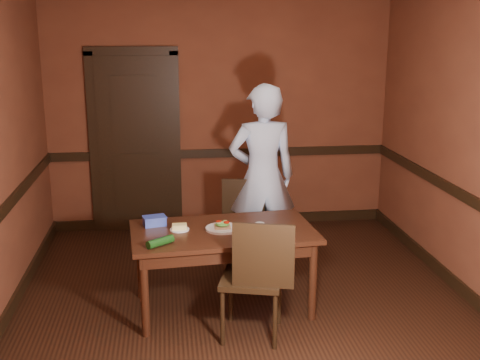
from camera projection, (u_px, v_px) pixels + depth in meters
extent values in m
cube|color=black|center=(245.00, 306.00, 5.24)|extent=(4.00, 4.50, 0.01)
cube|color=brown|center=(220.00, 115.00, 7.07)|extent=(4.00, 0.02, 2.70)
cube|color=brown|center=(310.00, 257.00, 2.74)|extent=(4.00, 0.02, 2.70)
cube|color=brown|center=(476.00, 149.00, 5.14)|extent=(0.02, 4.50, 2.70)
cube|color=black|center=(221.00, 153.00, 7.17)|extent=(4.00, 0.03, 0.10)
cube|color=black|center=(470.00, 200.00, 5.26)|extent=(0.03, 4.50, 0.10)
cube|color=black|center=(221.00, 220.00, 7.38)|extent=(4.00, 0.03, 0.12)
cube|color=black|center=(8.00, 313.00, 4.99)|extent=(0.03, 4.50, 0.12)
cube|color=black|center=(461.00, 288.00, 5.46)|extent=(0.03, 4.50, 0.12)
cube|color=black|center=(135.00, 145.00, 6.99)|extent=(0.85, 0.04, 2.05)
cube|color=black|center=(94.00, 146.00, 6.95)|extent=(0.10, 0.06, 2.15)
cube|color=black|center=(176.00, 144.00, 7.07)|extent=(0.10, 0.06, 2.15)
cube|color=black|center=(131.00, 51.00, 6.74)|extent=(1.05, 0.06, 0.10)
cube|color=black|center=(223.00, 269.00, 5.13)|extent=(1.59, 0.98, 0.72)
imported|color=silver|center=(262.00, 177.00, 5.95)|extent=(0.70, 0.48, 1.85)
cylinder|color=white|center=(222.00, 229.00, 5.04)|extent=(0.28, 0.28, 0.01)
cube|color=tan|center=(222.00, 227.00, 5.03)|extent=(0.13, 0.12, 0.02)
ellipsoid|color=#4B9232|center=(222.00, 224.00, 5.03)|extent=(0.12, 0.11, 0.03)
cylinder|color=#B71305|center=(219.00, 221.00, 5.04)|extent=(0.05, 0.05, 0.01)
cylinder|color=#B71305|center=(226.00, 222.00, 5.02)|extent=(0.05, 0.05, 0.01)
cylinder|color=#84AD5C|center=(219.00, 223.00, 4.99)|extent=(0.03, 0.03, 0.01)
cylinder|color=#84AD5C|center=(225.00, 221.00, 5.05)|extent=(0.03, 0.03, 0.01)
cylinder|color=#84AD5C|center=(222.00, 222.00, 5.02)|extent=(0.03, 0.03, 0.01)
cylinder|color=#59933D|center=(260.00, 229.00, 4.94)|extent=(0.07, 0.07, 0.08)
cylinder|color=beige|center=(260.00, 224.00, 4.93)|extent=(0.08, 0.08, 0.01)
cylinder|color=white|center=(180.00, 229.00, 5.03)|extent=(0.16, 0.16, 0.01)
cube|color=#F1DD7F|center=(179.00, 227.00, 5.02)|extent=(0.12, 0.08, 0.04)
cube|color=#3348B5|center=(155.00, 221.00, 5.14)|extent=(0.21, 0.16, 0.07)
cube|color=#3348B5|center=(154.00, 217.00, 5.13)|extent=(0.22, 0.17, 0.01)
cylinder|color=#133A11|center=(160.00, 242.00, 4.66)|extent=(0.22, 0.19, 0.06)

